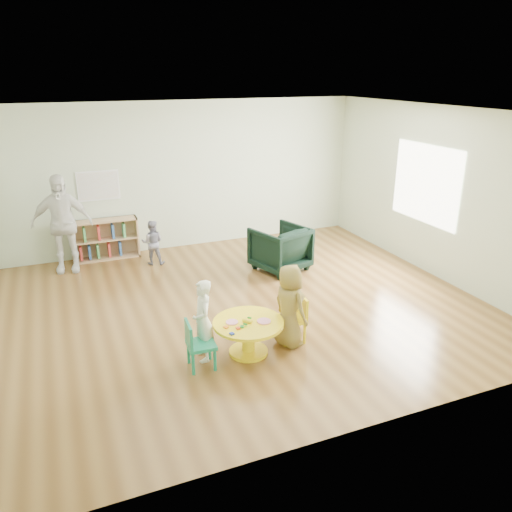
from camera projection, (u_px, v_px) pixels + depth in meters
The scene contains 11 objects.
room at pixel (240, 181), 6.79m from camera, with size 7.10×7.00×2.80m.
activity_table at pixel (248, 331), 6.12m from camera, with size 0.87×0.87×0.48m.
kid_chair_left at pixel (197, 344), 5.80m from camera, with size 0.34×0.34×0.60m.
kid_chair_right at pixel (295, 317), 6.42m from camera, with size 0.35×0.35×0.61m.
bookshelf at pixel (104, 239), 9.23m from camera, with size 1.20×0.30×0.75m.
alphabet_poster at pixel (98, 186), 8.99m from camera, with size 0.74×0.01×0.54m.
armchair at pixel (280, 248), 8.69m from camera, with size 0.83×0.86×0.78m, color black.
child_left at pixel (203, 321), 5.93m from camera, with size 0.37×0.25×1.02m, color white.
child_right at pixel (289, 306), 6.23m from camera, with size 0.53×0.35×1.09m, color gold.
toddler at pixel (152, 242), 8.94m from camera, with size 0.40×0.31×0.81m, color #1B1C44.
adult_caretaker at pixel (62, 224), 8.49m from camera, with size 1.00×0.42×1.71m, color white.
Camera 1 is at (-2.34, -6.30, 3.31)m, focal length 35.00 mm.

